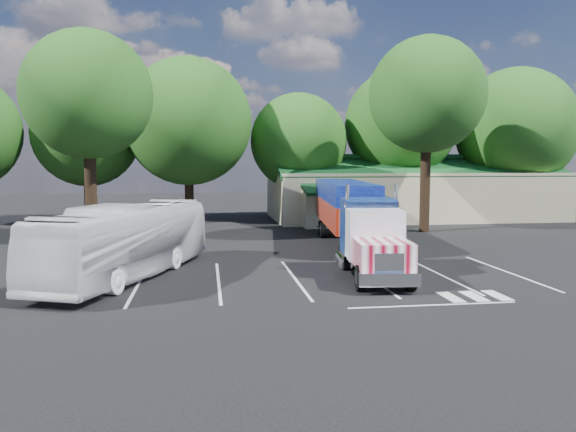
{
  "coord_description": "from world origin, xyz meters",
  "views": [
    {
      "loc": [
        -3.63,
        -28.93,
        4.9
      ],
      "look_at": [
        0.68,
        0.71,
        2.0
      ],
      "focal_mm": 35.0,
      "sensor_mm": 36.0,
      "label": 1
    }
  ],
  "objects": [
    {
      "name": "tree_row_f",
      "position": [
        23.0,
        16.8,
        7.79
      ],
      "size": [
        10.4,
        10.4,
        13.0
      ],
      "color": "black",
      "rests_on": "ground"
    },
    {
      "name": "tree_row_e",
      "position": [
        13.0,
        18.0,
        8.09
      ],
      "size": [
        9.6,
        9.6,
        12.9
      ],
      "color": "black",
      "rests_on": "ground"
    },
    {
      "name": "semi_truck",
      "position": [
        4.09,
        0.65,
        2.22
      ],
      "size": [
        4.43,
        18.87,
        3.92
      ],
      "rotation": [
        0.0,
        0.0,
        -0.11
      ],
      "color": "black",
      "rests_on": "ground"
    },
    {
      "name": "tree_row_b",
      "position": [
        -13.0,
        17.8,
        7.13
      ],
      "size": [
        8.4,
        8.4,
        11.35
      ],
      "color": "black",
      "rests_on": "ground"
    },
    {
      "name": "tree_near_left",
      "position": [
        -10.5,
        6.0,
        8.81
      ],
      "size": [
        7.6,
        7.6,
        12.65
      ],
      "color": "black",
      "rests_on": "ground"
    },
    {
      "name": "silver_sedan",
      "position": [
        11.53,
        14.0,
        0.75
      ],
      "size": [
        4.66,
        1.91,
        1.5
      ],
      "primitive_type": "imported",
      "rotation": [
        0.0,
        0.0,
        1.5
      ],
      "color": "#A2A4AA",
      "rests_on": "ground"
    },
    {
      "name": "ground",
      "position": [
        0.0,
        0.0,
        0.0
      ],
      "size": [
        120.0,
        120.0,
        0.0
      ],
      "primitive_type": "plane",
      "color": "black",
      "rests_on": "ground"
    },
    {
      "name": "tour_bus",
      "position": [
        -7.0,
        -4.7,
        1.57
      ],
      "size": [
        6.57,
        11.45,
        3.14
      ],
      "primitive_type": "imported",
      "rotation": [
        0.0,
        0.0,
        -0.37
      ],
      "color": "silver",
      "rests_on": "ground"
    },
    {
      "name": "tree_row_c",
      "position": [
        -5.0,
        16.2,
        8.04
      ],
      "size": [
        10.0,
        10.0,
        13.05
      ],
      "color": "black",
      "rests_on": "ground"
    },
    {
      "name": "bicycle",
      "position": [
        5.5,
        6.51,
        0.48
      ],
      "size": [
        0.87,
        1.88,
        0.95
      ],
      "primitive_type": "imported",
      "rotation": [
        0.0,
        0.0,
        -0.13
      ],
      "color": "black",
      "rests_on": "ground"
    },
    {
      "name": "tree_row_d",
      "position": [
        4.0,
        17.5,
        6.58
      ],
      "size": [
        8.0,
        8.0,
        10.6
      ],
      "color": "black",
      "rests_on": "ground"
    },
    {
      "name": "woman",
      "position": [
        4.5,
        0.0,
        0.83
      ],
      "size": [
        0.44,
        0.63,
        1.65
      ],
      "primitive_type": "imported",
      "rotation": [
        0.0,
        0.0,
        1.49
      ],
      "color": "black",
      "rests_on": "ground"
    },
    {
      "name": "event_hall",
      "position": [
        13.74,
        17.81,
        2.21
      ],
      "size": [
        24.2,
        14.12,
        5.55
      ],
      "color": "#C4BE92",
      "rests_on": "ground"
    },
    {
      "name": "tree_near_right",
      "position": [
        11.5,
        8.5,
        9.46
      ],
      "size": [
        8.0,
        8.0,
        13.5
      ],
      "color": "black",
      "rests_on": "ground"
    }
  ]
}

